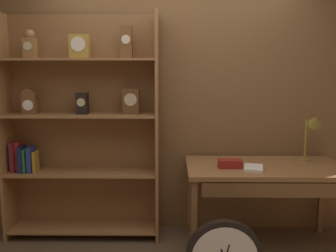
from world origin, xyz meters
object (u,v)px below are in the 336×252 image
Objects in this scene: bookshelf at (79,127)px; workbench at (266,175)px; desk_lamp at (313,127)px; open_repair_manual at (253,168)px; toolbox_small at (230,164)px.

workbench is (1.74, -0.29, -0.39)m from bookshelf.
desk_lamp is 2.16× the size of open_repair_manual.
open_repair_manual is (-0.14, -0.11, 0.09)m from workbench.
workbench is 6.82× the size of toolbox_small.
bookshelf is 9.80× the size of open_repair_manual.
toolbox_small is at bearing 176.50° from open_repair_manual.
desk_lamp is at bearing -3.26° from bookshelf.
workbench is at bearing -9.35° from bookshelf.
bookshelf is 2.20m from desk_lamp.
desk_lamp is 0.87m from toolbox_small.
bookshelf is at bearing 170.65° from workbench.
toolbox_small is at bearing -165.06° from desk_lamp.
workbench is at bearing 50.40° from open_repair_manual.
toolbox_small is (-0.79, -0.21, -0.30)m from desk_lamp.
toolbox_small is 0.20m from open_repair_manual.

